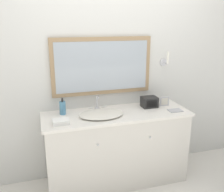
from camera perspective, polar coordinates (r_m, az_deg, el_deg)
name	(u,v)px	position (r m, az deg, el deg)	size (l,w,h in m)	color
wall_back	(109,70)	(2.94, -0.76, 5.89)	(8.00, 0.18, 2.55)	silver
vanity_counter	(117,148)	(2.94, 1.05, -11.69)	(1.63, 0.57, 0.85)	beige
sink_basin	(101,114)	(2.69, -2.49, -4.05)	(0.48, 0.40, 0.17)	silver
soap_bottle	(63,108)	(2.75, -11.22, -2.64)	(0.07, 0.07, 0.19)	teal
appliance_box	(149,102)	(2.97, 8.54, -1.36)	(0.18, 0.14, 0.12)	black
picture_frame	(164,101)	(3.04, 11.88, -1.20)	(0.12, 0.01, 0.11)	#B2B2B7
hand_towel_near_sink	(61,122)	(2.52, -11.59, -5.76)	(0.16, 0.12, 0.04)	white
metal_tray	(175,110)	(2.91, 14.25, -3.21)	(0.15, 0.11, 0.01)	#ADADB2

